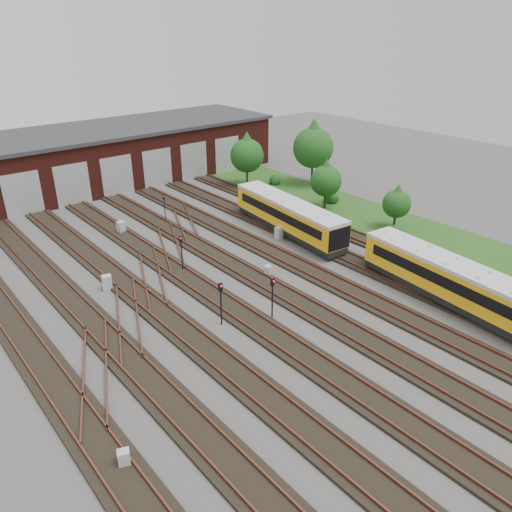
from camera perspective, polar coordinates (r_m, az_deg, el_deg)
ground at (r=31.02m, az=7.90°, el=-9.79°), size 120.00×120.00×0.00m
track_network at (r=31.18m, az=6.90°, el=-9.29°), size 30.40×70.00×0.33m
maintenance_shed at (r=61.51m, az=-20.66°, el=10.12°), size 51.00×12.50×6.35m
grass_verge at (r=49.87m, az=14.45°, el=3.75°), size 8.00×55.00×0.05m
metro_train at (r=36.41m, az=21.23°, el=-2.52°), size 3.89×45.73×2.80m
signal_mast_0 at (r=31.47m, az=-4.04°, el=-4.84°), size 0.28×0.26×3.01m
signal_mast_1 at (r=38.57m, az=-8.52°, el=0.81°), size 0.28×0.27×2.93m
signal_mast_2 at (r=48.74m, az=-10.42°, el=5.79°), size 0.23×0.21×2.71m
signal_mast_3 at (r=31.99m, az=1.89°, el=-4.29°), size 0.27×0.25×2.98m
relay_cabinet_0 at (r=24.17m, az=-14.84°, el=-21.48°), size 0.65×0.60×0.88m
relay_cabinet_1 at (r=47.33m, az=-15.15°, el=3.18°), size 0.76×0.68×1.11m
relay_cabinet_2 at (r=37.66m, az=-16.66°, el=-2.93°), size 0.80×0.73×1.12m
relay_cabinet_3 at (r=44.53m, az=2.63°, el=2.65°), size 0.70×0.60×1.11m
relay_cabinet_4 at (r=37.96m, az=1.36°, el=-1.73°), size 0.67×0.62×0.89m
tree_0 at (r=58.23m, az=-1.04°, el=11.85°), size 3.86×3.86×6.39m
tree_1 at (r=51.38m, az=8.03°, el=8.91°), size 3.17×3.17×5.25m
tree_2 at (r=58.96m, az=6.58°, el=12.72°), size 4.66×4.66×7.73m
tree_3 at (r=47.67m, az=15.82°, el=6.11°), size 2.60×2.60×4.31m
bush_0 at (r=46.10m, az=15.86°, el=2.80°), size 1.57×1.57×1.57m
bush_1 at (r=54.11m, az=8.67°, el=6.84°), size 1.56×1.56×1.56m
bush_2 at (r=59.84m, az=2.19°, el=8.81°), size 1.35×1.35×1.35m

